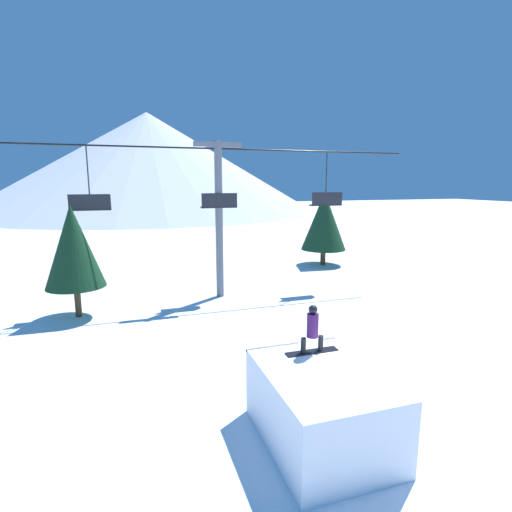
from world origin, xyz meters
The scene contains 7 objects.
ground_plane centered at (0.00, 0.00, 0.00)m, with size 220.00×220.00×0.00m, color white.
mountain_ridge centered at (0.00, 79.08, 9.83)m, with size 67.43×67.43×19.66m.
snow_ramp centered at (-1.33, 0.70, 0.86)m, with size 2.52×3.43×1.72m.
snowboarder centered at (-1.08, 1.71, 2.31)m, with size 1.36×0.29×1.22m.
chairlift centered at (-0.76, 13.08, 4.73)m, with size 21.21×0.44×7.91m.
pine_tree_near centered at (-7.49, 11.91, 3.15)m, with size 2.52×2.52×4.97m.
pine_tree_far centered at (8.21, 18.78, 3.17)m, with size 3.19×3.19×5.24m.
Camera 1 is at (-5.32, -6.69, 5.87)m, focal length 28.00 mm.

